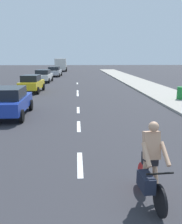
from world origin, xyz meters
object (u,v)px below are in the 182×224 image
(cyclist, at_px, (150,167))
(parked_car_white, at_px, (43,76))
(parked_car_blue, at_px, (9,101))
(delivery_truck, at_px, (61,64))
(parked_car_yellow, at_px, (32,83))
(parked_car_silver, at_px, (55,71))
(trash_bin_far, at_px, (181,93))

(cyclist, relative_size, parked_car_white, 0.42)
(parked_car_blue, xyz_separation_m, delivery_truck, (0.09, 43.19, 0.67))
(parked_car_yellow, relative_size, delivery_truck, 0.62)
(parked_car_blue, relative_size, delivery_truck, 0.67)
(parked_car_yellow, relative_size, parked_car_silver, 0.85)
(parked_car_yellow, bearing_deg, parked_car_white, 93.99)
(parked_car_silver, xyz_separation_m, delivery_truck, (0.10, 15.21, 0.66))
(parked_car_silver, distance_m, trash_bin_far, 26.39)
(cyclist, xyz_separation_m, delivery_truck, (-5.07, 51.57, 0.67))
(delivery_truck, height_order, trash_bin_far, delivery_truck)
(parked_car_yellow, distance_m, trash_bin_far, 12.73)
(cyclist, bearing_deg, trash_bin_far, -119.40)
(cyclist, bearing_deg, parked_car_white, -81.64)
(cyclist, height_order, parked_car_silver, cyclist)
(parked_car_white, xyz_separation_m, delivery_truck, (0.68, 24.74, 0.67))
(parked_car_yellow, distance_m, parked_car_silver, 18.68)
(parked_car_blue, distance_m, parked_car_white, 18.46)
(parked_car_blue, xyz_separation_m, parked_car_white, (-0.59, 18.45, 0.00))
(parked_car_white, relative_size, delivery_truck, 0.69)
(cyclist, bearing_deg, parked_car_blue, -62.11)
(parked_car_blue, bearing_deg, parked_car_silver, 88.84)
(delivery_truck, relative_size, trash_bin_far, 7.10)
(parked_car_blue, distance_m, delivery_truck, 43.20)
(cyclist, bearing_deg, parked_car_silver, -85.64)
(delivery_truck, bearing_deg, parked_car_white, -92.80)
(parked_car_silver, bearing_deg, trash_bin_far, -62.38)
(parked_car_silver, bearing_deg, cyclist, -79.29)
(parked_car_white, height_order, trash_bin_far, parked_car_white)
(parked_car_blue, relative_size, trash_bin_far, 4.77)
(parked_car_blue, bearing_deg, delivery_truck, 88.69)
(parked_car_white, relative_size, trash_bin_far, 4.88)
(parked_car_yellow, xyz_separation_m, parked_car_white, (-0.14, 9.16, 0.00))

